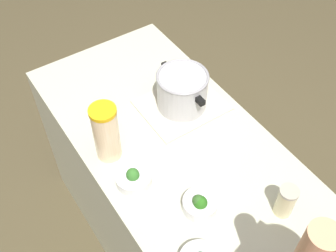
% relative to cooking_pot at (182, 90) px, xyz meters
% --- Properties ---
extents(ground_plane, '(8.00, 8.00, 0.00)m').
position_rel_cooking_pot_xyz_m(ground_plane, '(0.10, -0.14, -1.02)').
color(ground_plane, brown).
extents(counter_slab, '(1.39, 0.72, 0.92)m').
position_rel_cooking_pot_xyz_m(counter_slab, '(0.10, -0.14, -0.56)').
color(counter_slab, beige).
rests_on(counter_slab, ground_plane).
extents(dish_cloth, '(0.29, 0.36, 0.01)m').
position_rel_cooking_pot_xyz_m(dish_cloth, '(0.00, 0.00, -0.09)').
color(dish_cloth, beige).
rests_on(dish_cloth, counter_slab).
extents(cooking_pot, '(0.29, 0.22, 0.17)m').
position_rel_cooking_pot_xyz_m(cooking_pot, '(0.00, 0.00, 0.00)').
color(cooking_pot, '#B7B7BC').
rests_on(cooking_pot, dish_cloth).
extents(lemonade_pitcher, '(0.10, 0.10, 0.26)m').
position_rel_cooking_pot_xyz_m(lemonade_pitcher, '(0.06, -0.39, 0.03)').
color(lemonade_pitcher, beige).
rests_on(lemonade_pitcher, counter_slab).
extents(mason_jar, '(0.07, 0.07, 0.14)m').
position_rel_cooking_pot_xyz_m(mason_jar, '(0.63, 0.00, -0.03)').
color(mason_jar, beige).
rests_on(mason_jar, counter_slab).
extents(broccoli_bowl_front, '(0.13, 0.13, 0.08)m').
position_rel_cooking_pot_xyz_m(broccoli_bowl_front, '(0.46, -0.24, -0.07)').
color(broccoli_bowl_front, silver).
rests_on(broccoli_bowl_front, counter_slab).
extents(broccoli_bowl_center, '(0.14, 0.14, 0.08)m').
position_rel_cooking_pot_xyz_m(broccoli_bowl_center, '(0.23, -0.38, -0.07)').
color(broccoli_bowl_center, silver).
rests_on(broccoli_bowl_center, counter_slab).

